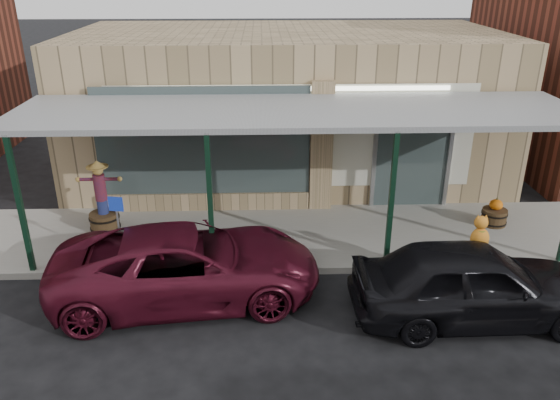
{
  "coord_description": "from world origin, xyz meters",
  "views": [
    {
      "loc": [
        -0.76,
        -7.73,
        5.92
      ],
      "look_at": [
        -0.41,
        2.6,
        1.44
      ],
      "focal_mm": 35.0,
      "sensor_mm": 36.0,
      "label": 1
    }
  ],
  "objects_px": {
    "handicap_sign": "(118,221)",
    "barrel_scarecrow": "(103,207)",
    "barrel_pumpkin": "(494,215)",
    "car_maroon": "(187,265)",
    "parked_sedan": "(473,282)"
  },
  "relations": [
    {
      "from": "handicap_sign",
      "to": "barrel_scarecrow",
      "type": "bearing_deg",
      "value": 126.92
    },
    {
      "from": "barrel_pumpkin",
      "to": "handicap_sign",
      "type": "height_order",
      "value": "handicap_sign"
    },
    {
      "from": "handicap_sign",
      "to": "car_maroon",
      "type": "distance_m",
      "value": 1.93
    },
    {
      "from": "parked_sedan",
      "to": "car_maroon",
      "type": "xyz_separation_m",
      "value": [
        -5.16,
        0.86,
        -0.04
      ]
    },
    {
      "from": "barrel_scarecrow",
      "to": "barrel_pumpkin",
      "type": "bearing_deg",
      "value": -24.28
    },
    {
      "from": "handicap_sign",
      "to": "parked_sedan",
      "type": "relative_size",
      "value": 0.34
    },
    {
      "from": "car_maroon",
      "to": "parked_sedan",
      "type": "bearing_deg",
      "value": -106.05
    },
    {
      "from": "barrel_scarecrow",
      "to": "parked_sedan",
      "type": "xyz_separation_m",
      "value": [
        7.42,
        -3.49,
        0.0
      ]
    },
    {
      "from": "handicap_sign",
      "to": "car_maroon",
      "type": "xyz_separation_m",
      "value": [
        1.52,
        -1.11,
        -0.41
      ]
    },
    {
      "from": "parked_sedan",
      "to": "barrel_scarecrow",
      "type": "bearing_deg",
      "value": 64.08
    },
    {
      "from": "barrel_pumpkin",
      "to": "parked_sedan",
      "type": "height_order",
      "value": "parked_sedan"
    },
    {
      "from": "barrel_scarecrow",
      "to": "barrel_pumpkin",
      "type": "distance_m",
      "value": 9.26
    },
    {
      "from": "car_maroon",
      "to": "handicap_sign",
      "type": "bearing_deg",
      "value": 47.22
    },
    {
      "from": "barrel_pumpkin",
      "to": "handicap_sign",
      "type": "relative_size",
      "value": 0.46
    },
    {
      "from": "barrel_pumpkin",
      "to": "handicap_sign",
      "type": "bearing_deg",
      "value": -169.85
    }
  ]
}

